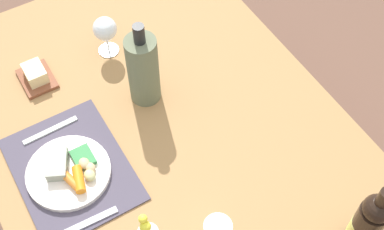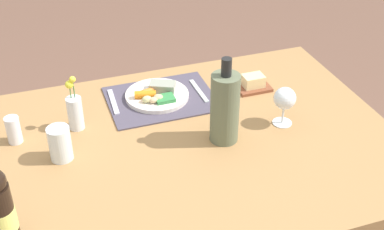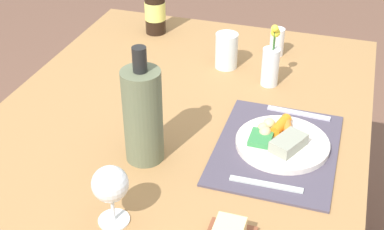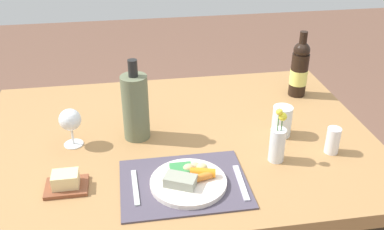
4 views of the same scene
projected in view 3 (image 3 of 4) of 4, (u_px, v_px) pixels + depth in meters
name	position (u px, v px, depth m)	size (l,w,h in m)	color
dining_table	(172.00, 154.00, 1.49)	(1.46, 1.04, 0.72)	#A17545
placemat	(277.00, 149.00, 1.36)	(0.40, 0.30, 0.01)	#494251
dinner_plate	(281.00, 140.00, 1.36)	(0.24, 0.24, 0.05)	white
fork	(266.00, 184.00, 1.23)	(0.02, 0.17, 0.01)	silver
knife	(299.00, 113.00, 1.49)	(0.02, 0.18, 0.01)	silver
salt_shaker	(277.00, 42.00, 1.78)	(0.05, 0.05, 0.10)	white
wine_bottle	(155.00, 1.00, 1.90)	(0.08, 0.08, 0.29)	black
flower_vase	(271.00, 64.00, 1.60)	(0.05, 0.05, 0.20)	silver
wine_glass	(111.00, 186.00, 1.09)	(0.08, 0.08, 0.14)	white
cooler_bottle	(143.00, 115.00, 1.27)	(0.09, 0.09, 0.30)	#60684C
water_tumbler	(226.00, 53.00, 1.71)	(0.07, 0.07, 0.12)	silver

